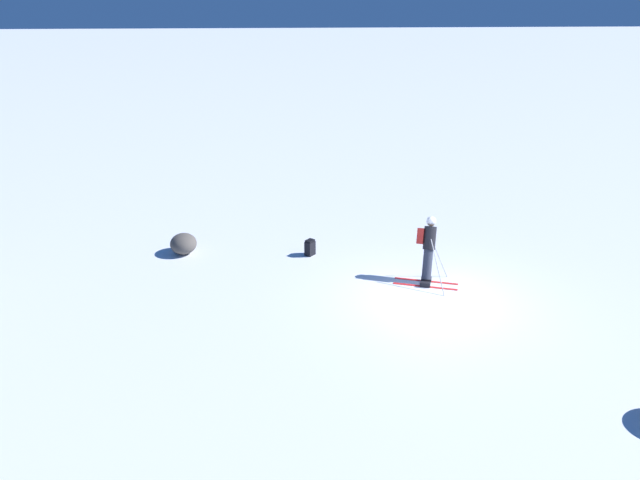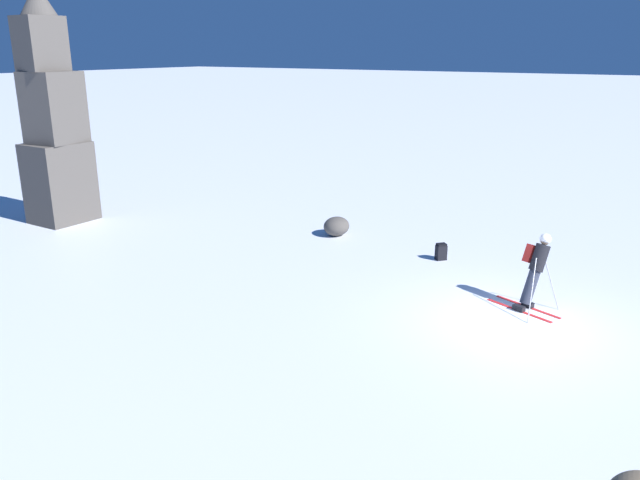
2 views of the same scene
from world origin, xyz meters
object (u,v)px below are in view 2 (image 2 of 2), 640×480
Objects in this scene: rock_pillar at (54,127)px; spare_backpack at (441,252)px; exposed_boulder_0 at (336,226)px; skier at (536,266)px.

rock_pillar is 16.11× the size of spare_backpack.
rock_pillar is at bearing 111.87° from exposed_boulder_0.
spare_backpack is at bearing -76.26° from rock_pillar.
skier is at bearing -109.33° from exposed_boulder_0.
skier is 3.80m from spare_backpack.
skier is at bearing 98.90° from spare_backpack.
rock_pillar reaches higher than exposed_boulder_0.
rock_pillar is (-1.24, 16.31, 2.38)m from skier.
exposed_boulder_0 is (0.50, 3.90, 0.07)m from spare_backpack.
spare_backpack is at bearing 76.89° from skier.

